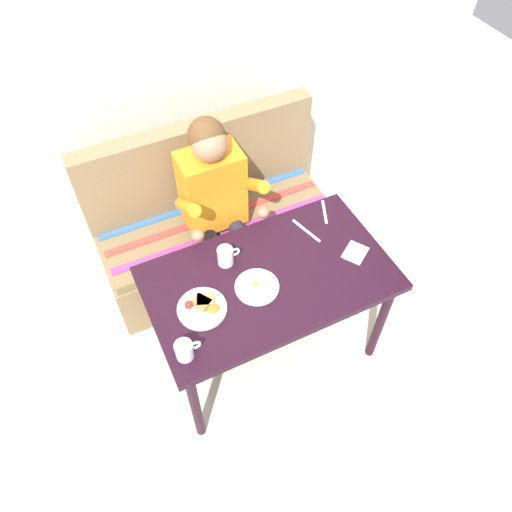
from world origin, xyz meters
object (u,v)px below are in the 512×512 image
table (269,286)px  plate_eggs (257,287)px  napkin (355,253)px  coffee_mug (226,256)px  plate_breakfast (202,307)px  person (217,199)px  coffee_mug_second (185,350)px  knife (306,231)px  fork (324,212)px  couch (214,227)px

table → plate_eggs: (-0.08, -0.03, 0.09)m
plate_eggs → napkin: 0.54m
plate_eggs → coffee_mug: bearing=108.6°
table → napkin: size_ratio=9.43×
plate_breakfast → plate_eggs: (0.28, -0.00, -0.00)m
person → coffee_mug_second: size_ratio=10.27×
coffee_mug → knife: coffee_mug is taller
coffee_mug → napkin: 0.65m
napkin → knife: bearing=122.3°
napkin → knife: 0.28m
plate_breakfast → knife: 0.70m
table → coffee_mug: coffee_mug is taller
fork → knife: size_ratio=0.85×
plate_breakfast → knife: size_ratio=1.16×
knife → fork: bearing=10.7°
person → fork: bearing=-34.3°
knife → table: bearing=-165.1°
plate_breakfast → napkin: plate_breakfast is taller
plate_eggs → knife: plate_eggs is taller
knife → plate_eggs: bearing=-166.7°
coffee_mug → napkin: bearing=-20.6°
person → plate_eggs: size_ratio=5.69×
plate_breakfast → fork: 0.88m
person → knife: 0.53m
table → fork: 0.54m
person → knife: bearing=-50.9°
table → couch: size_ratio=0.83×
fork → plate_breakfast: bearing=-137.2°
coffee_mug_second → napkin: size_ratio=0.93×
napkin → plate_breakfast: bearing=178.2°
table → person: person is taller
table → plate_eggs: size_ratio=5.63×
couch → plate_eggs: couch is taller
person → coffee_mug: person is taller
plate_eggs → coffee_mug_second: bearing=-156.6°
table → couch: 0.83m
napkin → couch: bearing=119.1°
couch → plate_breakfast: bearing=-114.5°
coffee_mug_second → napkin: (0.97, 0.16, -0.04)m
coffee_mug_second → table: bearing=23.2°
table → knife: 0.37m
plate_eggs → table: bearing=22.4°
couch → knife: size_ratio=7.20×
couch → plate_breakfast: 0.97m
person → fork: (0.49, -0.33, -0.01)m
plate_breakfast → person: bearing=61.5°
person → plate_breakfast: 0.71m
coffee_mug → knife: (0.46, 0.01, -0.05)m
fork → couch: bearing=156.0°
plate_breakfast → coffee_mug_second: (-0.15, -0.19, 0.03)m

